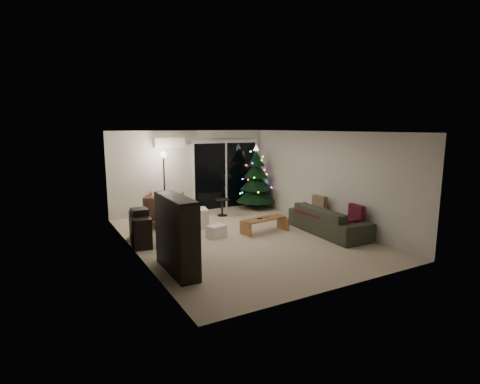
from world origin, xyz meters
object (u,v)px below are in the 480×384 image
object	(u,v)px
armchair	(165,210)
media_cabinet	(140,229)
bookshelf	(167,236)
christmas_tree	(256,177)
coffee_table	(265,225)
sofa	(329,220)

from	to	relation	value
armchair	media_cabinet	bearing A→B (deg)	78.01
bookshelf	christmas_tree	world-z (taller)	christmas_tree
bookshelf	coffee_table	xyz separation A→B (m)	(2.95, 1.38, -0.51)
christmas_tree	bookshelf	bearing A→B (deg)	-137.29
bookshelf	media_cabinet	size ratio (longest dim) A/B	1.30
bookshelf	media_cabinet	world-z (taller)	bookshelf
bookshelf	coffee_table	world-z (taller)	bookshelf
sofa	christmas_tree	bearing A→B (deg)	4.50
armchair	christmas_tree	world-z (taller)	christmas_tree
coffee_table	media_cabinet	bearing A→B (deg)	159.00
armchair	coffee_table	bearing A→B (deg)	163.48
media_cabinet	bookshelf	bearing A→B (deg)	-81.83
sofa	bookshelf	bearing A→B (deg)	100.66
media_cabinet	armchair	xyz separation A→B (m)	(0.97, 1.23, 0.11)
armchair	christmas_tree	bearing A→B (deg)	-141.73
christmas_tree	media_cabinet	bearing A→B (deg)	-155.44
sofa	coffee_table	xyz separation A→B (m)	(-1.35, 0.82, -0.15)
bookshelf	sofa	size ratio (longest dim) A/B	0.61
christmas_tree	coffee_table	bearing A→B (deg)	-116.87
media_cabinet	armchair	bearing A→B (deg)	60.01
armchair	christmas_tree	distance (m)	3.38
armchair	coffee_table	xyz separation A→B (m)	(1.98, -1.83, -0.26)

